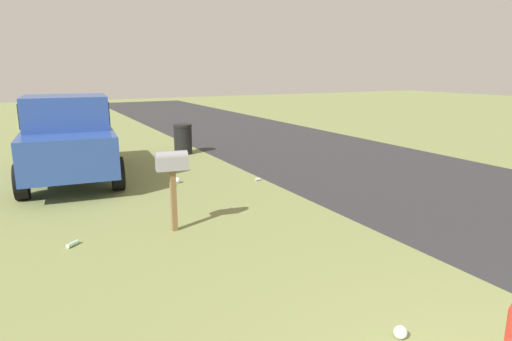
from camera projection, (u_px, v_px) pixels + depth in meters
road_asphalt at (430, 184)px, 10.47m from camera, size 60.00×6.58×0.01m
mailbox at (172, 167)px, 7.26m from camera, size 0.27×0.54×1.38m
pickup_truck at (68, 135)px, 10.74m from camera, size 5.16×2.56×2.09m
trash_bin at (183, 139)px, 14.14m from camera, size 0.60×0.60×0.96m
litter_can_far_scatter at (258, 179)px, 10.83m from camera, size 0.07×0.12×0.07m
litter_bag_midfield_b at (177, 180)px, 10.58m from camera, size 0.14×0.14×0.14m
litter_bag_by_mailbox at (400, 332)px, 4.49m from camera, size 0.14×0.14×0.14m
litter_bottle_near_hydrant at (73, 244)px, 6.84m from camera, size 0.20×0.21×0.07m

